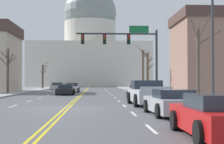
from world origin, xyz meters
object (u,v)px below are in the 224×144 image
object	(u,v)px
street_lamp_right	(208,15)
sedan_oncoming_01	(72,88)
sedan_oncoming_02	(57,86)
pickup_truck_near_01	(148,94)
signal_gantry	(128,45)
sedan_near_03	(218,117)
sedan_near_02	(171,103)
sedan_oncoming_00	(66,90)
sedan_near_00	(139,93)

from	to	relation	value
street_lamp_right	sedan_oncoming_01	bearing A→B (deg)	107.71
street_lamp_right	sedan_oncoming_02	bearing A→B (deg)	107.57
pickup_truck_near_01	sedan_oncoming_01	world-z (taller)	pickup_truck_near_01
signal_gantry	street_lamp_right	distance (m)	14.44
street_lamp_right	sedan_oncoming_02	world-z (taller)	street_lamp_right
sedan_near_03	sedan_oncoming_02	xyz separation A→B (m)	(-10.12, 49.96, 0.04)
sedan_near_02	sedan_oncoming_00	xyz separation A→B (m)	(-6.92, 23.46, 0.00)
pickup_truck_near_01	sedan_oncoming_00	distance (m)	18.16
sedan_oncoming_02	signal_gantry	bearing A→B (deg)	-69.88
sedan_near_02	sedan_oncoming_02	bearing A→B (deg)	103.08
sedan_near_02	sedan_near_03	xyz separation A→B (m)	(-0.06, -6.16, 0.02)
sedan_oncoming_00	sedan_oncoming_02	xyz separation A→B (m)	(-3.26, 20.35, 0.06)
signal_gantry	sedan_near_00	bearing A→B (deg)	-80.10
sedan_near_02	sedan_oncoming_02	xyz separation A→B (m)	(-10.18, 43.80, 0.06)
signal_gantry	sedan_oncoming_02	xyz separation A→B (m)	(-9.79, 26.71, -4.44)
sedan_oncoming_01	sedan_near_00	bearing A→B (deg)	-70.10
sedan_oncoming_01	sedan_near_02	bearing A→B (deg)	-78.28
sedan_near_03	sedan_oncoming_00	distance (m)	30.40
pickup_truck_near_01	sedan_near_02	world-z (taller)	pickup_truck_near_01
pickup_truck_near_01	sedan_oncoming_02	world-z (taller)	pickup_truck_near_01
street_lamp_right	sedan_near_02	size ratio (longest dim) A/B	1.90
sedan_near_03	sedan_oncoming_02	world-z (taller)	sedan_oncoming_02
street_lamp_right	sedan_near_02	xyz separation A→B (m)	(-2.74, -2.99, -4.70)
sedan_near_00	sedan_oncoming_01	world-z (taller)	sedan_oncoming_01
signal_gantry	sedan_near_02	bearing A→B (deg)	-88.69
signal_gantry	sedan_oncoming_01	bearing A→B (deg)	112.07
sedan_near_00	pickup_truck_near_01	distance (m)	6.75
sedan_near_03	sedan_oncoming_00	bearing A→B (deg)	103.04
sedan_near_03	sedan_oncoming_02	bearing A→B (deg)	101.45
signal_gantry	street_lamp_right	world-z (taller)	street_lamp_right
sedan_oncoming_00	sedan_oncoming_01	distance (m)	9.56
sedan_oncoming_00	signal_gantry	bearing A→B (deg)	-44.29
sedan_near_03	sedan_oncoming_01	bearing A→B (deg)	99.83
sedan_near_03	sedan_oncoming_01	distance (m)	39.76
sedan_oncoming_01	sedan_oncoming_02	distance (m)	11.28
sedan_near_03	sedan_oncoming_01	xyz separation A→B (m)	(-6.79, 39.18, 0.02)
sedan_near_00	sedan_oncoming_02	xyz separation A→B (m)	(-10.43, 30.41, 0.03)
sedan_near_02	sedan_oncoming_02	world-z (taller)	sedan_oncoming_02
pickup_truck_near_01	sedan_oncoming_00	world-z (taller)	pickup_truck_near_01
signal_gantry	sedan_oncoming_02	size ratio (longest dim) A/B	1.83
sedan_oncoming_00	sedan_oncoming_01	xyz separation A→B (m)	(0.07, 9.56, 0.04)
pickup_truck_near_01	sedan_near_02	distance (m)	6.65
street_lamp_right	sedan_near_03	bearing A→B (deg)	-107.02
street_lamp_right	pickup_truck_near_01	xyz separation A→B (m)	(-2.80, 3.65, -4.53)
sedan_near_00	sedan_oncoming_02	distance (m)	32.15
sedan_near_00	sedan_oncoming_01	bearing A→B (deg)	109.90
sedan_oncoming_02	sedan_oncoming_01	bearing A→B (deg)	-72.84
sedan_near_03	pickup_truck_near_01	bearing A→B (deg)	89.97
signal_gantry	pickup_truck_near_01	world-z (taller)	signal_gantry
street_lamp_right	signal_gantry	bearing A→B (deg)	102.53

